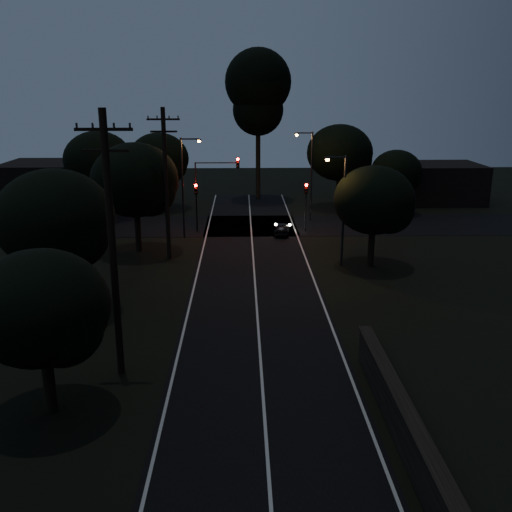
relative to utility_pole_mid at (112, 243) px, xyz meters
name	(u,v)px	position (x,y,z in m)	size (l,w,h in m)	color
road_surface	(253,261)	(6.00, 16.12, -5.73)	(60.00, 70.00, 0.03)	black
utility_pole_mid	(112,243)	(0.00, 0.00, 0.00)	(2.20, 0.30, 11.00)	black
utility_pole_far	(166,182)	(0.00, 17.00, -0.25)	(2.20, 0.30, 10.50)	black
tree_left_b	(45,311)	(-1.83, -3.10, -1.66)	(4.95, 4.95, 6.29)	black
tree_left_c	(59,222)	(-4.28, 6.88, -0.71)	(6.16, 6.16, 7.78)	black
tree_left_d	(138,182)	(-2.28, 18.87, -0.54)	(6.32, 6.32, 8.02)	black
tree_far_nw	(161,160)	(-2.79, 34.88, -0.87)	(5.94, 5.94, 7.52)	black
tree_far_w	(100,162)	(-7.78, 30.87, -0.55)	(6.27, 6.27, 7.99)	black
tree_far_ne	(342,154)	(15.23, 34.87, -0.36)	(6.57, 6.57, 8.31)	black
tree_far_e	(398,173)	(20.17, 31.90, -1.79)	(4.81, 4.81, 6.10)	black
tree_right_a	(377,202)	(14.19, 14.89, -1.30)	(5.38, 5.38, 6.84)	black
tall_pine	(258,91)	(7.00, 40.00, 5.65)	(6.95, 6.95, 15.79)	black
building_left	(56,184)	(-14.00, 37.00, -3.54)	(10.00, 8.00, 4.40)	black
building_right	(436,183)	(26.00, 38.00, -3.74)	(9.00, 7.00, 4.00)	black
signal_left	(196,198)	(1.40, 24.99, -2.90)	(0.28, 0.35, 4.10)	black
signal_right	(306,198)	(10.60, 24.99, -2.90)	(0.28, 0.35, 4.10)	black
signal_mast	(216,181)	(3.09, 24.99, -1.40)	(3.70, 0.35, 6.25)	black
streetlight_a	(185,181)	(0.69, 23.00, -1.10)	(1.66, 0.26, 8.00)	black
streetlight_b	(309,170)	(11.31, 29.00, -1.10)	(1.66, 0.26, 8.00)	black
streetlight_c	(341,203)	(11.83, 15.00, -1.39)	(1.46, 0.26, 7.50)	black
car	(282,229)	(8.52, 23.68, -5.23)	(1.20, 2.99, 1.02)	black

